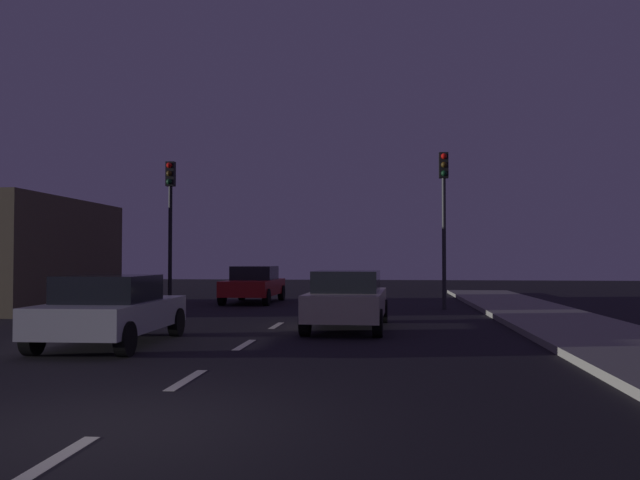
{
  "coord_description": "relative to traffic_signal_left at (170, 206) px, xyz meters",
  "views": [
    {
      "loc": [
        2.9,
        -6.5,
        1.76
      ],
      "look_at": [
        0.63,
        15.28,
        2.41
      ],
      "focal_mm": 35.94,
      "sensor_mm": 36.0,
      "label": 1
    }
  ],
  "objects": [
    {
      "name": "lane_stripe_fourth",
      "position": [
        4.98,
        -5.96,
        -3.7
      ],
      "size": [
        0.16,
        1.6,
        0.01
      ],
      "primitive_type": "cube",
      "color": "silver",
      "rests_on": "ground_plane"
    },
    {
      "name": "lane_stripe_nearest",
      "position": [
        4.98,
        -17.36,
        -3.7
      ],
      "size": [
        0.16,
        1.6,
        0.01
      ],
      "primitive_type": "cube",
      "color": "silver",
      "rests_on": "ground_plane"
    },
    {
      "name": "sidewalk_curb_right",
      "position": [
        12.48,
        -9.16,
        -3.63
      ],
      "size": [
        3.0,
        40.0,
        0.15
      ],
      "primitive_type": "cube",
      "color": "gray",
      "rests_on": "ground_plane"
    },
    {
      "name": "lane_stripe_third",
      "position": [
        4.98,
        -9.76,
        -3.7
      ],
      "size": [
        0.16,
        1.6,
        0.01
      ],
      "primitive_type": "cube",
      "color": "silver",
      "rests_on": "ground_plane"
    },
    {
      "name": "ground_plane",
      "position": [
        4.98,
        -9.16,
        -3.7
      ],
      "size": [
        80.0,
        80.0,
        0.0
      ],
      "primitive_type": "plane",
      "color": "black"
    },
    {
      "name": "storefront_left",
      "position": [
        -5.89,
        -1.06,
        -1.77
      ],
      "size": [
        5.73,
        7.73,
        3.87
      ],
      "primitive_type": "cube",
      "color": "brown",
      "rests_on": "ground_plane"
    },
    {
      "name": "car_oncoming_far",
      "position": [
        2.55,
        2.7,
        -2.96
      ],
      "size": [
        1.98,
        4.31,
        1.46
      ],
      "color": "#B21919",
      "rests_on": "ground_plane"
    },
    {
      "name": "lane_stripe_second",
      "position": [
        4.98,
        -13.56,
        -3.7
      ],
      "size": [
        0.16,
        1.6,
        0.01
      ],
      "primitive_type": "cube",
      "color": "silver",
      "rests_on": "ground_plane"
    },
    {
      "name": "traffic_signal_right",
      "position": [
        9.88,
        0.0,
        0.11
      ],
      "size": [
        0.32,
        0.38,
        5.49
      ],
      "color": "#2D2D30",
      "rests_on": "ground_plane"
    },
    {
      "name": "car_stopped_ahead",
      "position": [
        6.9,
        -6.59,
        -2.95
      ],
      "size": [
        2.0,
        4.43,
        1.46
      ],
      "color": "beige",
      "rests_on": "ground_plane"
    },
    {
      "name": "traffic_signal_left",
      "position": [
        0.0,
        0.0,
        0.0
      ],
      "size": [
        0.32,
        0.38,
        5.32
      ],
      "color": "black",
      "rests_on": "ground_plane"
    },
    {
      "name": "car_adjacent_lane",
      "position": [
        2.29,
        -10.1,
        -2.97
      ],
      "size": [
        2.05,
        4.2,
        1.43
      ],
      "color": "silver",
      "rests_on": "ground_plane"
    }
  ]
}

